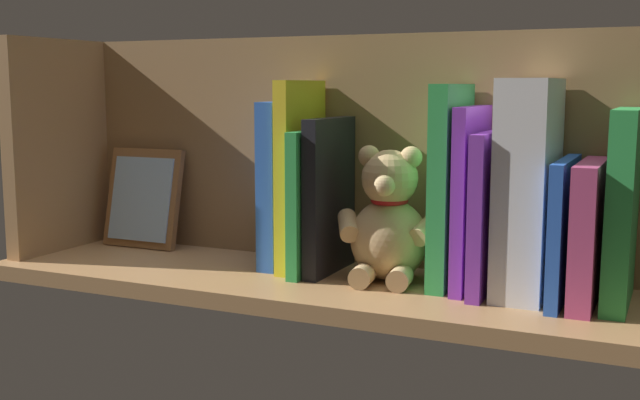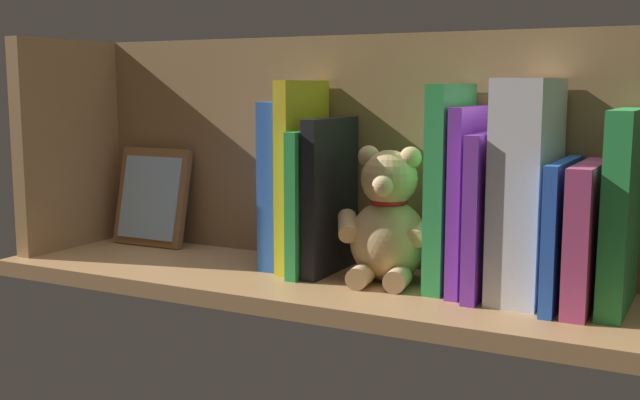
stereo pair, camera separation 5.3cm
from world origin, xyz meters
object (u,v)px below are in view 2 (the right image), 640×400
(book_0, at_px, (622,210))
(dictionary_thick_white, at_px, (527,189))
(teddy_bear, at_px, (388,222))
(picture_frame_leaning, at_px, (152,197))

(book_0, distance_m, dictionary_thick_white, 0.11)
(teddy_bear, bearing_deg, book_0, 172.83)
(book_0, xyz_separation_m, picture_frame_leaning, (0.71, -0.05, -0.04))
(book_0, relative_size, teddy_bear, 1.29)
(book_0, height_order, teddy_bear, book_0)
(teddy_bear, bearing_deg, picture_frame_leaning, -14.57)
(dictionary_thick_white, bearing_deg, picture_frame_leaning, -4.28)
(teddy_bear, relative_size, picture_frame_leaning, 1.13)
(teddy_bear, height_order, picture_frame_leaning, teddy_bear)
(book_0, height_order, dictionary_thick_white, dictionary_thick_white)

